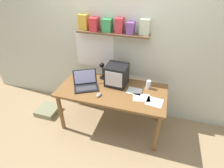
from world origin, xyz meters
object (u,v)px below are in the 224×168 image
at_px(juice_glass, 148,85).
at_px(printed_handout, 154,102).
at_px(desk_lamp, 102,69).
at_px(floor_cushion, 48,110).
at_px(corner_desk, 112,93).
at_px(open_notebook, 134,91).
at_px(loose_paper_near_laptop, 142,98).
at_px(laptop, 86,83).
at_px(computer_mouse, 99,95).
at_px(crt_monitor, 117,75).

bearing_deg(juice_glass, printed_handout, -67.88).
bearing_deg(desk_lamp, floor_cushion, -166.67).
xyz_separation_m(corner_desk, open_notebook, (0.33, 0.06, 0.06)).
relative_size(corner_desk, loose_paper_near_laptop, 6.05).
xyz_separation_m(desk_lamp, open_notebook, (0.57, -0.19, -0.19)).
distance_m(corner_desk, loose_paper_near_laptop, 0.47).
xyz_separation_m(corner_desk, printed_handout, (0.64, -0.12, 0.06)).
distance_m(juice_glass, loose_paper_near_laptop, 0.28).
bearing_deg(juice_glass, loose_paper_near_laptop, -102.12).
relative_size(laptop, loose_paper_near_laptop, 1.73).
xyz_separation_m(loose_paper_near_laptop, floor_cushion, (-1.69, 0.01, -0.68)).
bearing_deg(corner_desk, computer_mouse, -124.38).
bearing_deg(computer_mouse, laptop, 148.54).
height_order(crt_monitor, juice_glass, crt_monitor).
bearing_deg(floor_cushion, crt_monitor, 10.59).
relative_size(corner_desk, laptop, 3.51).
height_order(laptop, printed_handout, laptop).
relative_size(desk_lamp, juice_glass, 2.31).
distance_m(corner_desk, laptop, 0.43).
relative_size(laptop, computer_mouse, 4.20).
xyz_separation_m(laptop, floor_cushion, (-0.82, -0.04, -0.74)).
bearing_deg(printed_handout, loose_paper_near_laptop, 166.14).
xyz_separation_m(printed_handout, floor_cushion, (-1.87, 0.05, -0.68)).
height_order(corner_desk, loose_paper_near_laptop, loose_paper_near_laptop).
bearing_deg(juice_glass, desk_lamp, 175.69).
relative_size(juice_glass, printed_handout, 0.54).
bearing_deg(printed_handout, laptop, 175.23).
distance_m(crt_monitor, floor_cushion, 1.53).
height_order(desk_lamp, juice_glass, desk_lamp).
xyz_separation_m(laptop, juice_glass, (0.93, 0.22, 0.00)).
relative_size(desk_lamp, loose_paper_near_laptop, 1.14).
bearing_deg(loose_paper_near_laptop, corner_desk, 170.86).
bearing_deg(juice_glass, crt_monitor, -177.32).
relative_size(open_notebook, loose_paper_near_laptop, 0.84).
height_order(crt_monitor, laptop, crt_monitor).
relative_size(corner_desk, printed_handout, 6.65).
bearing_deg(loose_paper_near_laptop, open_notebook, 133.71).
bearing_deg(floor_cushion, computer_mouse, -6.99).
distance_m(crt_monitor, printed_handout, 0.70).
xyz_separation_m(desk_lamp, floor_cushion, (-0.99, -0.31, -0.87)).
relative_size(corner_desk, juice_glass, 12.21).
distance_m(corner_desk, open_notebook, 0.34).
height_order(open_notebook, loose_paper_near_laptop, same).
bearing_deg(desk_lamp, loose_paper_near_laptop, -29.03).
height_order(computer_mouse, loose_paper_near_laptop, computer_mouse).
bearing_deg(printed_handout, floor_cushion, 178.39).
height_order(corner_desk, printed_handout, printed_handout).
height_order(loose_paper_near_laptop, floor_cushion, loose_paper_near_laptop).
relative_size(crt_monitor, printed_handout, 1.38).
relative_size(crt_monitor, desk_lamp, 1.10).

